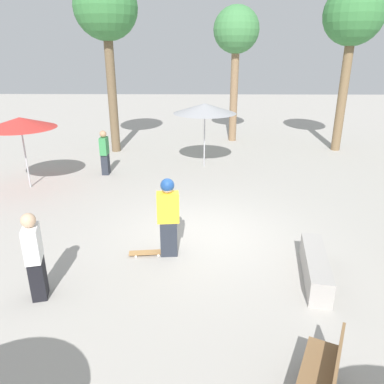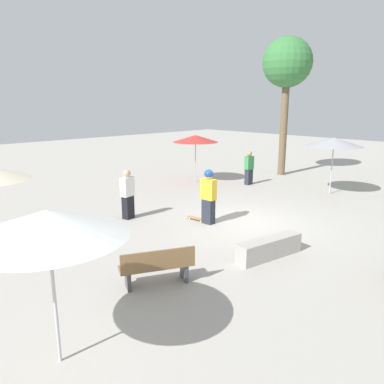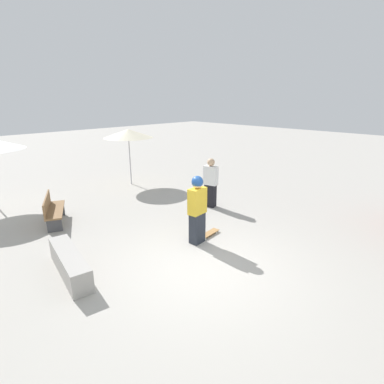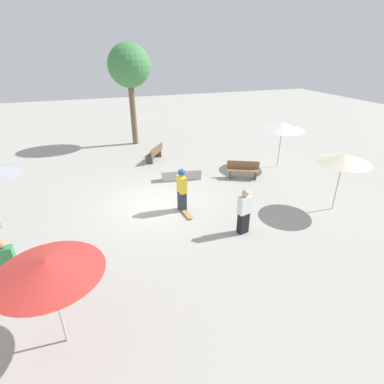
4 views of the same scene
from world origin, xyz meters
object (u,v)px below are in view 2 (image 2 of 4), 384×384
at_px(palm_tree_center_left, 287,65).
at_px(bystander_far, 249,168).
at_px(skater_main, 209,195).
at_px(concrete_ledge, 269,248).
at_px(shade_umbrella_red, 195,139).
at_px(shade_umbrella_grey, 334,142).
at_px(bystander_watching, 128,194).
at_px(shade_umbrella_white, 47,224).
at_px(skateboard, 197,219).
at_px(bench_far, 157,267).

xyz_separation_m(palm_tree_center_left, bystander_far, (0.31, -3.28, -4.86)).
distance_m(skater_main, bystander_far, 6.26).
xyz_separation_m(concrete_ledge, shade_umbrella_red, (-7.86, 5.14, 1.87)).
relative_size(skater_main, bystander_far, 1.12).
xyz_separation_m(shade_umbrella_grey, bystander_watching, (-3.14, -8.19, -1.39)).
xyz_separation_m(shade_umbrella_white, shade_umbrella_red, (-7.89, 10.71, -0.08)).
distance_m(shade_umbrella_white, shade_umbrella_red, 13.30).
xyz_separation_m(skater_main, shade_umbrella_white, (2.99, -6.46, 1.25)).
distance_m(palm_tree_center_left, bystander_far, 5.87).
xyz_separation_m(shade_umbrella_white, bystander_watching, (-5.25, 4.90, -1.37)).
relative_size(skater_main, palm_tree_center_left, 0.25).
distance_m(skateboard, bystander_watching, 2.46).
relative_size(bench_far, shade_umbrella_grey, 0.68).
bearing_deg(shade_umbrella_white, shade_umbrella_grey, 99.16).
bearing_deg(concrete_ledge, skateboard, 166.20).
bearing_deg(bystander_far, shade_umbrella_grey, 106.90).
xyz_separation_m(concrete_ledge, bystander_far, (-5.65, 6.53, 0.54)).
height_order(skater_main, bench_far, skater_main).
xyz_separation_m(skater_main, concrete_ledge, (2.96, -0.89, -0.71)).
xyz_separation_m(shade_umbrella_white, bystander_far, (-5.69, 12.10, -1.41)).
xyz_separation_m(skater_main, shade_umbrella_red, (-4.90, 4.25, 1.16)).
xyz_separation_m(bench_far, bystander_watching, (-4.39, 2.30, 0.41)).
xyz_separation_m(skateboard, shade_umbrella_grey, (1.36, 6.69, 2.17)).
xyz_separation_m(shade_umbrella_white, palm_tree_center_left, (-6.00, 15.38, 3.45)).
bearing_deg(concrete_ledge, shade_umbrella_red, 146.80).
distance_m(skateboard, bench_far, 4.64).
xyz_separation_m(bench_far, shade_umbrella_grey, (-1.25, 10.49, 1.80)).
bearing_deg(bystander_watching, concrete_ledge, -97.22).
bearing_deg(palm_tree_center_left, shade_umbrella_grey, -30.43).
relative_size(shade_umbrella_grey, bystander_watching, 1.43).
xyz_separation_m(skater_main, skateboard, (-0.48, -0.04, -0.90)).
bearing_deg(bystander_watching, skater_main, -69.95).
distance_m(shade_umbrella_red, palm_tree_center_left, 6.16).
height_order(skateboard, shade_umbrella_grey, shade_umbrella_grey).
relative_size(bench_far, shade_umbrella_white, 0.68).
bearing_deg(concrete_ledge, bench_far, -105.52).
distance_m(shade_umbrella_grey, shade_umbrella_red, 6.25).
distance_m(shade_umbrella_red, bystander_watching, 6.51).
relative_size(concrete_ledge, shade_umbrella_white, 0.82).
bearing_deg(bystander_far, skater_main, 26.83).
xyz_separation_m(skater_main, shade_umbrella_grey, (0.88, 6.64, 1.26)).
height_order(skateboard, bench_far, bench_far).
distance_m(palm_tree_center_left, bystander_watching, 11.56).
bearing_deg(bystander_far, palm_tree_center_left, -173.38).
xyz_separation_m(skateboard, shade_umbrella_red, (-4.41, 4.30, 2.07)).
distance_m(concrete_ledge, shade_umbrella_red, 9.57).
distance_m(skateboard, palm_tree_center_left, 10.87).
distance_m(concrete_ledge, shade_umbrella_grey, 8.06).
bearing_deg(bystander_far, bench_far, 28.27).
bearing_deg(skater_main, concrete_ledge, 157.88).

